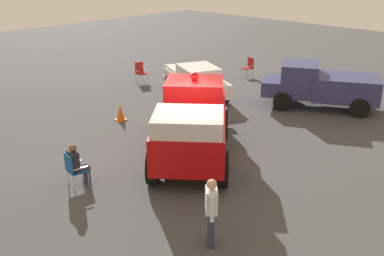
{
  "coord_description": "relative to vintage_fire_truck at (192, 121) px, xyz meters",
  "views": [
    {
      "loc": [
        -9.0,
        9.42,
        6.19
      ],
      "look_at": [
        0.16,
        -0.01,
        1.06
      ],
      "focal_mm": 41.45,
      "sensor_mm": 36.0,
      "label": 1
    }
  ],
  "objects": [
    {
      "name": "ground_plane",
      "position": [
        -0.31,
        0.19,
        -1.2
      ],
      "size": [
        60.0,
        60.0,
        0.0
      ],
      "primitive_type": "plane",
      "color": "#424244"
    },
    {
      "name": "vintage_fire_truck",
      "position": [
        0.0,
        0.0,
        0.0
      ],
      "size": [
        5.5,
        5.94,
        2.59
      ],
      "color": "black",
      "rests_on": "ground"
    },
    {
      "name": "classic_hot_rod",
      "position": [
        4.62,
        -4.98,
        -0.45
      ],
      "size": [
        4.73,
        3.5,
        1.46
      ],
      "color": "black",
      "rests_on": "ground"
    },
    {
      "name": "parked_pickup",
      "position": [
        -0.47,
        -7.41,
        -0.21
      ],
      "size": [
        5.07,
        3.89,
        1.9
      ],
      "color": "black",
      "rests_on": "ground"
    },
    {
      "name": "lawn_chair_near_truck",
      "position": [
        0.96,
        3.88,
        -0.61
      ],
      "size": [
        0.57,
        0.56,
        1.02
      ],
      "color": "#B7BABF",
      "rests_on": "ground"
    },
    {
      "name": "lawn_chair_by_car",
      "position": [
        8.36,
        -4.71,
        -0.61
      ],
      "size": [
        0.58,
        0.59,
        1.02
      ],
      "color": "#B7BABF",
      "rests_on": "ground"
    },
    {
      "name": "lawn_chair_spare",
      "position": [
        4.97,
        -9.55,
        -0.61
      ],
      "size": [
        0.6,
        0.6,
        1.02
      ],
      "color": "#B7BABF",
      "rests_on": "ground"
    },
    {
      "name": "spectator_seated",
      "position": [
        0.94,
        3.75,
        -0.5
      ],
      "size": [
        0.45,
        0.58,
        1.29
      ],
      "color": "#383842",
      "rests_on": "ground"
    },
    {
      "name": "spectator_standing",
      "position": [
        -3.7,
        3.22,
        -0.23
      ],
      "size": [
        0.53,
        0.52,
        1.68
      ],
      "color": "#2D334C",
      "rests_on": "ground"
    },
    {
      "name": "traffic_cone",
      "position": [
        4.41,
        -0.4,
        -0.89
      ],
      "size": [
        0.4,
        0.4,
        0.64
      ],
      "color": "orange",
      "rests_on": "ground"
    }
  ]
}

